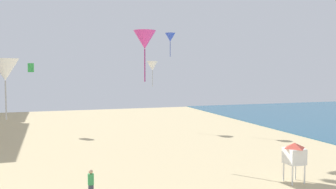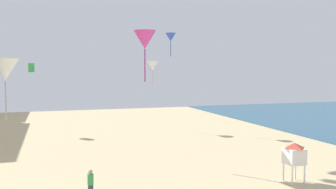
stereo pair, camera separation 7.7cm
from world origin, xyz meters
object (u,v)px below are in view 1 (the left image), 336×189
Objects in this scene: kite_green_box at (31,68)px; kite_white_delta at (152,66)px; kite_blue_delta at (170,37)px; kite_white_delta_2 at (5,70)px; lifeguard_stand at (294,154)px; kite_flyer at (91,182)px; kite_magenta_delta at (145,40)px.

kite_white_delta is at bearing -9.32° from kite_green_box.
kite_white_delta_2 is at bearing -130.28° from kite_blue_delta.
kite_green_box reaches higher than lifeguard_stand.
kite_white_delta reaches higher than kite_green_box.
kite_blue_delta reaches higher than lifeguard_stand.
kite_white_delta is 4.05m from kite_blue_delta.
kite_flyer is at bearing -80.90° from kite_green_box.
kite_magenta_delta is at bearing -62.14° from kite_green_box.
kite_white_delta_2 is (-16.32, -19.26, -3.94)m from kite_blue_delta.
lifeguard_stand is 18.16m from kite_white_delta_2.
kite_magenta_delta is 3.88× the size of kite_green_box.
kite_flyer is 25.77m from kite_white_delta.
kite_blue_delta reaches higher than kite_white_delta.
kite_flyer is 0.54× the size of kite_white_delta.
lifeguard_stand is 24.59m from kite_blue_delta.
kite_magenta_delta is 15.61m from kite_blue_delta.
lifeguard_stand is 0.64× the size of kite_magenta_delta.
kite_blue_delta is (6.75, 13.99, 1.59)m from kite_magenta_delta.
lifeguard_stand is 0.73× the size of kite_white_delta_2.
kite_blue_delta is at bearing 31.04° from kite_flyer.
kite_white_delta reaches higher than kite_white_delta_2.
kite_blue_delta is at bearing -11.68° from kite_green_box.
kite_white_delta reaches higher than kite_flyer.
kite_white_delta_2 is at bearing -151.16° from kite_magenta_delta.
kite_magenta_delta is at bearing 28.84° from kite_white_delta_2.
kite_flyer is 0.64× the size of lifeguard_stand.
kite_magenta_delta is 19.64m from kite_green_box.
lifeguard_stand is 31.39m from kite_green_box.
kite_flyer is 26.24m from kite_green_box.
kite_magenta_delta is at bearing -115.77° from kite_blue_delta.
kite_white_delta is 15.84m from kite_magenta_delta.
kite_blue_delta is at bearing 64.23° from kite_magenta_delta.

